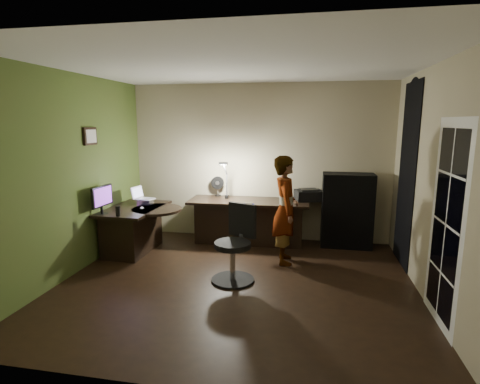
% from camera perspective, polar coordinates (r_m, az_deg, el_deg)
% --- Properties ---
extents(floor, '(4.50, 4.00, 0.01)m').
position_cam_1_polar(floor, '(4.98, -0.56, -13.75)').
color(floor, black).
rests_on(floor, ground).
extents(ceiling, '(4.50, 4.00, 0.01)m').
position_cam_1_polar(ceiling, '(4.58, -0.62, 18.83)').
color(ceiling, silver).
rests_on(ceiling, floor).
extents(wall_back, '(4.50, 0.01, 2.70)m').
position_cam_1_polar(wall_back, '(6.55, 2.85, 4.49)').
color(wall_back, tan).
rests_on(wall_back, floor).
extents(wall_front, '(4.50, 0.01, 2.70)m').
position_cam_1_polar(wall_front, '(2.69, -8.97, -4.64)').
color(wall_front, tan).
rests_on(wall_front, floor).
extents(wall_left, '(0.01, 4.00, 2.70)m').
position_cam_1_polar(wall_left, '(5.49, -24.36, 2.35)').
color(wall_left, tan).
rests_on(wall_left, floor).
extents(wall_right, '(0.01, 4.00, 2.70)m').
position_cam_1_polar(wall_right, '(4.71, 27.44, 0.85)').
color(wall_right, tan).
rests_on(wall_right, floor).
extents(green_wall_overlay, '(0.00, 4.00, 2.70)m').
position_cam_1_polar(green_wall_overlay, '(5.48, -24.23, 2.35)').
color(green_wall_overlay, '#485D24').
rests_on(green_wall_overlay, floor).
extents(arched_doorway, '(0.01, 0.90, 2.60)m').
position_cam_1_polar(arched_doorway, '(5.81, 24.07, 2.28)').
color(arched_doorway, black).
rests_on(arched_doorway, floor).
extents(french_door, '(0.02, 0.92, 2.10)m').
position_cam_1_polar(french_door, '(4.25, 28.93, -4.38)').
color(french_door, white).
rests_on(french_door, floor).
extents(framed_picture, '(0.04, 0.30, 0.25)m').
position_cam_1_polar(framed_picture, '(5.80, -21.91, 7.89)').
color(framed_picture, black).
rests_on(framed_picture, wall_left).
extents(desk_left, '(0.80, 1.27, 0.72)m').
position_cam_1_polar(desk_left, '(6.23, -15.69, -5.51)').
color(desk_left, black).
rests_on(desk_left, floor).
extents(desk_right, '(2.02, 0.75, 0.75)m').
position_cam_1_polar(desk_right, '(6.39, 1.29, -4.57)').
color(desk_right, black).
rests_on(desk_right, floor).
extents(cabinet, '(0.82, 0.41, 1.23)m').
position_cam_1_polar(cabinet, '(6.42, 15.99, -2.71)').
color(cabinet, black).
rests_on(cabinet, floor).
extents(laptop_stand, '(0.24, 0.20, 0.09)m').
position_cam_1_polar(laptop_stand, '(6.35, -14.20, -1.47)').
color(laptop_stand, silver).
rests_on(laptop_stand, desk_left).
extents(laptop, '(0.35, 0.33, 0.20)m').
position_cam_1_polar(laptop, '(6.33, -14.26, -0.17)').
color(laptop, silver).
rests_on(laptop, laptop_stand).
extents(monitor, '(0.12, 0.47, 0.31)m').
position_cam_1_polar(monitor, '(5.85, -20.38, -1.77)').
color(monitor, black).
rests_on(monitor, desk_left).
extents(mouse, '(0.07, 0.09, 0.03)m').
position_cam_1_polar(mouse, '(6.07, -14.73, -2.38)').
color(mouse, silver).
rests_on(mouse, desk_left).
extents(phone, '(0.09, 0.13, 0.01)m').
position_cam_1_polar(phone, '(5.96, -16.45, -2.80)').
color(phone, black).
rests_on(phone, desk_left).
extents(pen, '(0.08, 0.14, 0.01)m').
position_cam_1_polar(pen, '(6.06, -9.90, -2.29)').
color(pen, black).
rests_on(pen, desk_left).
extents(speaker, '(0.08, 0.08, 0.16)m').
position_cam_1_polar(speaker, '(5.64, -18.11, -2.86)').
color(speaker, black).
rests_on(speaker, desk_left).
extents(notepad, '(0.14, 0.19, 0.01)m').
position_cam_1_polar(notepad, '(5.96, -15.52, -2.76)').
color(notepad, silver).
rests_on(notepad, desk_left).
extents(desk_fan, '(0.24, 0.15, 0.35)m').
position_cam_1_polar(desk_fan, '(6.66, -3.41, 0.91)').
color(desk_fan, black).
rests_on(desk_fan, desk_right).
extents(headphones, '(0.17, 0.08, 0.08)m').
position_cam_1_polar(headphones, '(5.77, 1.36, -1.97)').
color(headphones, '#0A0E9D').
rests_on(headphones, desk_right).
extents(printer, '(0.51, 0.45, 0.19)m').
position_cam_1_polar(printer, '(6.37, 10.41, -0.41)').
color(printer, black).
rests_on(printer, desk_right).
extents(desk_lamp, '(0.23, 0.34, 0.69)m').
position_cam_1_polar(desk_lamp, '(6.38, -2.04, 2.07)').
color(desk_lamp, black).
rests_on(desk_lamp, desk_right).
extents(office_chair, '(0.73, 0.73, 1.00)m').
position_cam_1_polar(office_chair, '(4.86, -1.14, -7.99)').
color(office_chair, black).
rests_on(office_chair, floor).
extents(person, '(0.46, 0.62, 1.58)m').
position_cam_1_polar(person, '(5.48, 6.93, -2.72)').
color(person, '#D8A88C').
rests_on(person, floor).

